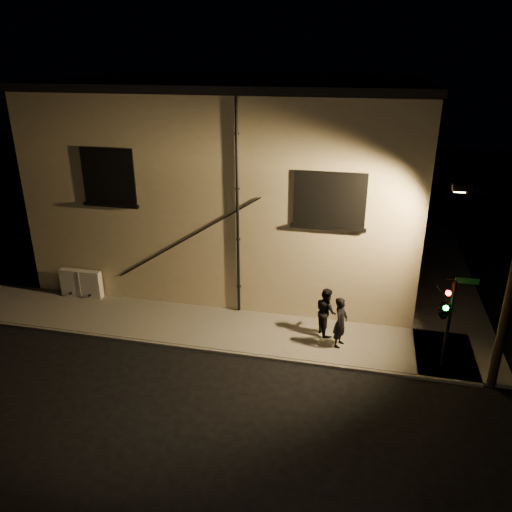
% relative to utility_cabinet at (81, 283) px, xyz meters
% --- Properties ---
extents(ground, '(90.00, 90.00, 0.00)m').
position_rel_utility_cabinet_xyz_m(ground, '(8.70, -2.70, -0.73)').
color(ground, black).
extents(sidewalk, '(21.00, 16.00, 0.12)m').
position_rel_utility_cabinet_xyz_m(sidewalk, '(9.92, 1.69, -0.67)').
color(sidewalk, '#67645D').
rests_on(sidewalk, ground).
extents(building, '(16.20, 12.23, 8.80)m').
position_rel_utility_cabinet_xyz_m(building, '(5.70, 6.29, 3.68)').
color(building, '#CAB891').
rests_on(building, ground).
extents(utility_cabinet, '(1.84, 0.31, 1.21)m').
position_rel_utility_cabinet_xyz_m(utility_cabinet, '(0.00, 0.00, 0.00)').
color(utility_cabinet, silver).
rests_on(utility_cabinet, sidewalk).
extents(pedestrian_a, '(0.63, 0.79, 1.89)m').
position_rel_utility_cabinet_xyz_m(pedestrian_a, '(11.06, -1.49, 0.34)').
color(pedestrian_a, black).
rests_on(pedestrian_a, sidewalk).
extents(pedestrian_b, '(1.04, 1.12, 1.84)m').
position_rel_utility_cabinet_xyz_m(pedestrian_b, '(10.48, -0.77, 0.31)').
color(pedestrian_b, black).
rests_on(pedestrian_b, sidewalk).
extents(traffic_signal, '(1.31, 1.93, 3.27)m').
position_rel_utility_cabinet_xyz_m(traffic_signal, '(14.29, -2.16, 1.59)').
color(traffic_signal, black).
rests_on(traffic_signal, sidewalk).
extents(streetlamp_pole, '(2.01, 1.38, 6.64)m').
position_rel_utility_cabinet_xyz_m(streetlamp_pole, '(15.83, -2.55, 2.85)').
color(streetlamp_pole, black).
rests_on(streetlamp_pole, ground).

